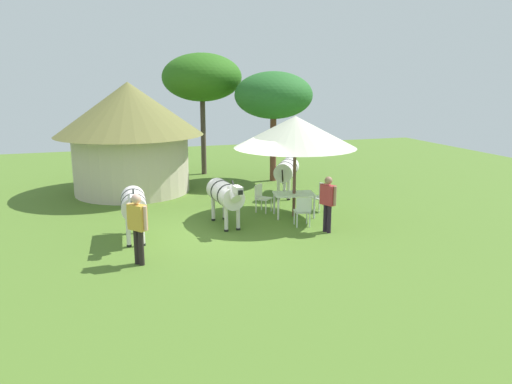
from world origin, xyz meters
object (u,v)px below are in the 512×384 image
Objects in this scene: patio_chair_near_lawn at (261,196)px; standing_watcher at (138,223)px; shade_umbrella at (295,132)px; acacia_tree_left_background at (274,96)px; guest_beside_umbrella at (328,199)px; zebra_nearest_camera at (134,204)px; zebra_by_umbrella at (226,194)px; thatched_hut at (130,131)px; patio_chair_east_end at (303,210)px; zebra_toward_hut at (287,170)px; patio_dining_table at (294,196)px; patio_chair_west_end at (321,195)px; acacia_tree_behind_hut at (202,78)px.

patio_chair_near_lawn is 5.58m from standing_watcher.
acacia_tree_left_background is (1.26, 5.48, 0.89)m from shade_umbrella.
zebra_nearest_camera is (-5.23, 0.95, 0.03)m from guest_beside_umbrella.
patio_chair_near_lawn is 0.41× the size of zebra_nearest_camera.
acacia_tree_left_background is at bearing -126.23° from zebra_by_umbrella.
shade_umbrella is at bearing -48.21° from thatched_hut.
zebra_toward_hut is at bearing 84.73° from patio_chair_east_end.
standing_watcher is at bearing 37.06° from zebra_by_umbrella.
patio_dining_table is 0.67× the size of zebra_toward_hut.
patio_chair_west_end is 0.40× the size of zebra_by_umbrella.
zebra_toward_hut is 3.81m from acacia_tree_left_background.
patio_chair_east_end is 0.40× the size of zebra_by_umbrella.
guest_beside_umbrella is (1.06, -2.69, 0.45)m from patio_chair_near_lawn.
guest_beside_umbrella is 0.78× the size of zebra_toward_hut.
patio_chair_west_end is at bearing 121.74° from patio_chair_near_lawn.
thatched_hut is at bearing -176.48° from acacia_tree_left_background.
acacia_tree_left_background is (1.00, 7.33, 2.59)m from guest_beside_umbrella.
patio_chair_east_end is 9.81m from acacia_tree_behind_hut.
acacia_tree_behind_hut is (-1.02, 9.00, 3.76)m from patio_chair_east_end.
zebra_toward_hut is (-0.29, 2.37, 0.45)m from patio_chair_west_end.
thatched_hut is at bearing -168.70° from guest_beside_umbrella.
thatched_hut reaches higher than patio_chair_near_lawn.
shade_umbrella is at bearing 90.00° from patio_chair_west_end.
guest_beside_umbrella is 4.61m from zebra_toward_hut.
patio_chair_east_end is 0.56× the size of guest_beside_umbrella.
patio_chair_east_end is 0.41× the size of zebra_nearest_camera.
guest_beside_umbrella is at bearing -48.28° from patio_chair_east_end.
shade_umbrella is 8.11m from acacia_tree_behind_hut.
patio_chair_west_end is at bearing 58.24° from patio_chair_east_end.
guest_beside_umbrella reaches higher than patio_chair_east_end.
acacia_tree_behind_hut reaches higher than patio_chair_west_end.
guest_beside_umbrella is 0.30× the size of acacia_tree_behind_hut.
patio_chair_east_end is 4.81m from zebra_nearest_camera.
standing_watcher is at bearing -127.30° from acacia_tree_left_background.
zebra_by_umbrella is at bearing -5.42° from patio_chair_near_lawn.
acacia_tree_behind_hut reaches higher than zebra_nearest_camera.
guest_beside_umbrella is 0.74× the size of zebra_nearest_camera.
patio_chair_west_end is at bearing -173.37° from zebra_by_umbrella.
zebra_nearest_camera is at bearing -123.70° from guest_beside_umbrella.
acacia_tree_left_background is at bearing 77.01° from patio_dining_table.
standing_watcher is (-0.45, -7.90, -1.30)m from thatched_hut.
patio_chair_near_lawn is at bearing 91.56° from standing_watcher.
zebra_toward_hut is at bearing -145.00° from zebra_nearest_camera.
patio_dining_table is at bearing 164.56° from guest_beside_umbrella.
thatched_hut is 7.86m from patio_chair_east_end.
acacia_tree_behind_hut is (-0.41, 7.01, 3.76)m from patio_chair_near_lawn.
zebra_nearest_camera is 9.28m from acacia_tree_left_background.
zebra_nearest_camera is at bearing -169.67° from shade_umbrella.
acacia_tree_left_background reaches higher than patio_dining_table.
standing_watcher is 0.82× the size of zebra_toward_hut.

